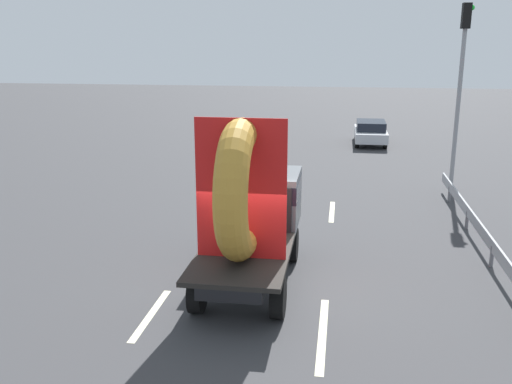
{
  "coord_description": "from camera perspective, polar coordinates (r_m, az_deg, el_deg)",
  "views": [
    {
      "loc": [
        1.79,
        -11.63,
        5.53
      ],
      "look_at": [
        -0.22,
        1.44,
        1.97
      ],
      "focal_mm": 39.51,
      "sensor_mm": 36.0,
      "label": 1
    }
  ],
  "objects": [
    {
      "name": "lane_dash_left_far",
      "position": [
        19.65,
        -2.77,
        -1.3
      ],
      "size": [
        0.16,
        2.39,
        0.01
      ],
      "primitive_type": "cube",
      "rotation": [
        0.0,
        0.0,
        1.57
      ],
      "color": "beige",
      "rests_on": "ground_plane"
    },
    {
      "name": "distant_sedan",
      "position": [
        31.83,
        11.52,
        6.0
      ],
      "size": [
        1.69,
        3.95,
        1.29
      ],
      "color": "black",
      "rests_on": "ground_plane"
    },
    {
      "name": "guardrail",
      "position": [
        16.77,
        21.66,
        -3.4
      ],
      "size": [
        0.1,
        12.09,
        0.71
      ],
      "color": "gray",
      "rests_on": "ground_plane"
    },
    {
      "name": "lane_dash_right_near",
      "position": [
        11.41,
        6.75,
        -14.02
      ],
      "size": [
        0.16,
        2.97,
        0.01
      ],
      "primitive_type": "cube",
      "rotation": [
        0.0,
        0.0,
        1.57
      ],
      "color": "beige",
      "rests_on": "ground_plane"
    },
    {
      "name": "lane_dash_right_far",
      "position": [
        19.02,
        7.7,
        -1.97
      ],
      "size": [
        0.16,
        2.38,
        0.01
      ],
      "primitive_type": "cube",
      "rotation": [
        0.0,
        0.0,
        1.57
      ],
      "color": "beige",
      "rests_on": "ground_plane"
    },
    {
      "name": "lane_dash_left_near",
      "position": [
        12.22,
        -10.6,
        -12.09
      ],
      "size": [
        0.16,
        2.34,
        0.01
      ],
      "primitive_type": "cube",
      "rotation": [
        0.0,
        0.0,
        1.57
      ],
      "color": "beige",
      "rests_on": "ground_plane"
    },
    {
      "name": "flatbed_truck",
      "position": [
        12.97,
        -0.52,
        -1.36
      ],
      "size": [
        2.02,
        5.05,
        4.05
      ],
      "color": "black",
      "rests_on": "ground_plane"
    },
    {
      "name": "ground_plane",
      "position": [
        13.0,
        -0.01,
        -10.12
      ],
      "size": [
        120.0,
        120.0,
        0.0
      ],
      "primitive_type": "plane",
      "color": "#38383A"
    },
    {
      "name": "traffic_light",
      "position": [
        22.72,
        20.06,
        11.29
      ],
      "size": [
        0.42,
        0.36,
        6.86
      ],
      "color": "gray",
      "rests_on": "ground_plane"
    }
  ]
}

